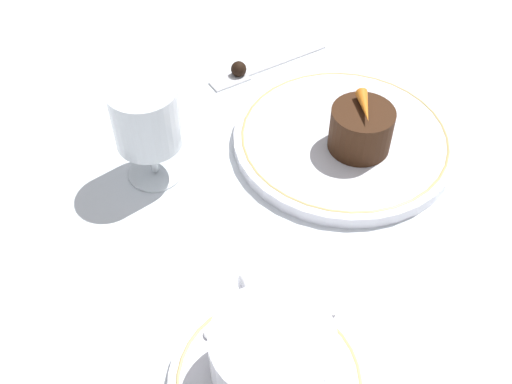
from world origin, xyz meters
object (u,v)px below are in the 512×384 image
at_px(dinner_plate, 343,138).
at_px(fork, 257,70).
at_px(dessert_cake, 361,129).
at_px(coffee_cup, 272,355).
at_px(wine_glass, 147,122).

bearing_deg(dinner_plate, fork, 15.51).
height_order(dinner_plate, fork, dinner_plate).
bearing_deg(dessert_cake, fork, 15.61).
distance_m(fork, dessert_cake, 0.19).
height_order(dinner_plate, coffee_cup, coffee_cup).
xyz_separation_m(dinner_plate, fork, (0.16, 0.04, -0.01)).
height_order(wine_glass, fork, wine_glass).
relative_size(dinner_plate, fork, 1.45).
bearing_deg(coffee_cup, wine_glass, 7.19).
xyz_separation_m(wine_glass, fork, (0.13, -0.17, -0.07)).
bearing_deg(coffee_cup, fork, -18.57).
bearing_deg(wine_glass, dinner_plate, -97.40).
bearing_deg(coffee_cup, dessert_cake, -40.90).
relative_size(wine_glass, dessert_cake, 1.65).
distance_m(dinner_plate, fork, 0.17).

